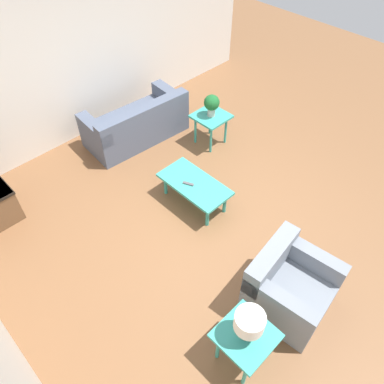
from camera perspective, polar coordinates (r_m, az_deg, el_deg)
name	(u,v)px	position (r m, az deg, el deg)	size (l,w,h in m)	color
ground_plane	(219,213)	(5.47, 4.13, -3.25)	(14.00, 14.00, 0.00)	brown
wall_right	(83,54)	(6.60, -16.33, 19.48)	(0.12, 7.20, 2.70)	silver
sofa	(137,124)	(6.62, -8.37, 10.20)	(0.95, 1.79, 0.76)	#4C566B
armchair	(288,286)	(4.53, 14.41, -13.76)	(0.94, 0.96, 0.81)	slate
coffee_table	(194,185)	(5.35, 0.37, 1.03)	(1.06, 0.54, 0.40)	teal
side_table_plant	(211,120)	(6.36, 2.91, 10.95)	(0.54, 0.54, 0.56)	teal
side_table_lamp	(245,339)	(4.01, 8.12, -21.24)	(0.54, 0.54, 0.56)	teal
potted_plant	(212,104)	(6.18, 3.02, 13.30)	(0.26, 0.26, 0.37)	#B2ADA3
table_lamp	(249,323)	(3.68, 8.72, -19.09)	(0.29, 0.29, 0.39)	#333333
remote_control	(188,184)	(5.29, -0.57, 1.28)	(0.16, 0.10, 0.02)	#4C4C51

